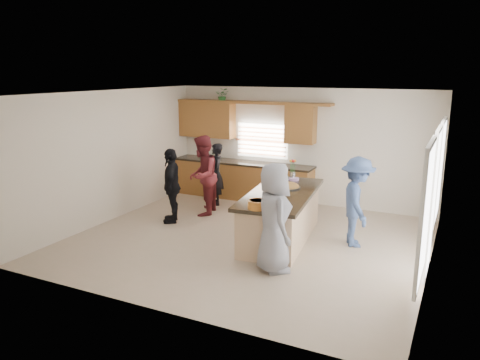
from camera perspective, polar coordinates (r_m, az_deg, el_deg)
The scene contains 18 objects.
floor at distance 9.12m, azimuth 1.00°, elevation -7.33°, with size 6.50×6.50×0.00m, color tan.
room_shell at distance 8.63m, azimuth 1.05°, elevation 4.56°, with size 6.52×6.02×2.81m.
back_cabinetry at distance 11.86m, azimuth 0.15°, elevation 2.11°, with size 4.08×0.66×2.46m.
right_wall_glazing at distance 7.85m, azimuth 22.46°, elevation -1.52°, with size 0.06×4.00×2.25m.
island at distance 9.04m, azimuth 5.01°, elevation -4.52°, with size 1.45×2.81×0.95m.
platter_front at distance 8.42m, azimuth 4.11°, elevation -2.12°, with size 0.42×0.42×0.17m.
platter_mid at distance 9.20m, azimuth 5.96°, elevation -0.83°, with size 0.46×0.46×0.18m.
platter_back at distance 9.51m, azimuth 4.68°, elevation -0.33°, with size 0.41×0.41×0.17m.
salad_bowl at distance 7.80m, azimuth 2.13°, elevation -2.93°, with size 0.33×0.33×0.15m.
clear_cup at distance 7.99m, azimuth 5.18°, elevation -2.81°, with size 0.09×0.09×0.10m, color white.
plate_stack at distance 9.88m, azimuth 6.59°, elevation 0.12°, with size 0.22×0.22×0.05m, color #D19CE3.
flower_vase at distance 9.87m, azimuth 6.43°, elevation 1.34°, with size 0.14×0.14×0.44m.
potted_plant at distance 11.98m, azimuth -2.13°, elevation 10.26°, with size 0.32×0.28×0.36m, color #296629.
woman_left_back at distance 11.31m, azimuth -2.94°, elevation 0.70°, with size 0.55×0.36×1.50m, color black.
woman_left_mid at distance 10.50m, azimuth -4.60°, elevation 0.55°, with size 0.88×0.68×1.80m, color maroon.
woman_left_front at distance 10.08m, azimuth -8.32°, elevation -0.67°, with size 0.94×0.39×1.61m, color black.
woman_right_back at distance 8.88m, azimuth 14.07°, elevation -2.60°, with size 1.09×0.62×1.68m, color #374C78.
woman_right_front at distance 7.54m, azimuth 4.15°, elevation -4.61°, with size 0.88×0.57×1.79m, color gray.
Camera 1 is at (3.58, -7.74, 3.21)m, focal length 35.00 mm.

